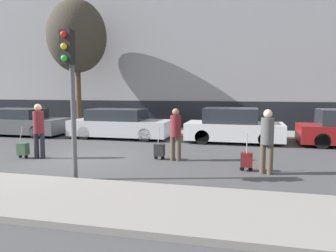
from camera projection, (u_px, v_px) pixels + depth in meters
ground_plane at (83, 159)px, 10.57m from camera, size 80.00×80.00×0.00m
sidewalk_far at (147, 131)px, 17.33m from camera, size 28.00×3.00×0.12m
building_facade at (163, 18)px, 19.79m from camera, size 28.00×2.21×13.22m
parked_car_0 at (20, 123)px, 16.21m from camera, size 4.60×1.84×1.32m
parked_car_1 at (120, 124)px, 15.23m from camera, size 4.62×1.91×1.36m
parked_car_2 at (233, 127)px, 13.94m from camera, size 4.05×1.89×1.47m
pedestrian_left at (39, 127)px, 10.59m from camera, size 0.35×0.34×1.78m
trolley_left at (23, 149)px, 10.68m from camera, size 0.34×0.29×1.04m
pedestrian_center at (176, 131)px, 10.25m from camera, size 0.35×0.34×1.65m
trolley_center at (159, 150)px, 10.50m from camera, size 0.34×0.29×1.04m
pedestrian_right at (267, 138)px, 8.61m from camera, size 0.34×0.34×1.72m
trolley_right at (246, 160)px, 8.99m from camera, size 0.34×0.29×1.05m
traffic_light at (70, 75)px, 7.78m from camera, size 0.28×0.47×3.62m
parked_bicycle at (122, 122)px, 17.71m from camera, size 1.77×0.06×0.96m
bare_tree_near_crossing at (77, 37)px, 17.83m from camera, size 3.21×3.21×6.99m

